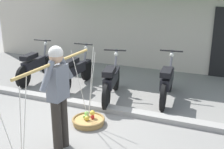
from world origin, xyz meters
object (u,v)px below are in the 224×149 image
Objects in this scene: fruit_vendor at (58,92)px; motorcycle_second_in_row at (75,71)px; fruit_basket_left_side at (88,120)px; motorcycle_third_in_row at (111,81)px; motorcycle_end_of_row at (167,82)px; motorcycle_nearest_shop at (35,65)px.

fruit_vendor is 2.93m from motorcycle_second_in_row.
fruit_basket_left_side is 0.80× the size of motorcycle_second_in_row.
motorcycle_third_in_row is 0.99× the size of motorcycle_end_of_row.
motorcycle_nearest_shop is at bearing 170.36° from motorcycle_third_in_row.
motorcycle_second_in_row is (1.32, -0.06, 0.00)m from motorcycle_nearest_shop.
fruit_basket_left_side reaches higher than motorcycle_third_in_row.
motorcycle_second_in_row is at bearing 162.57° from motorcycle_third_in_row.
motorcycle_third_in_row is at bearing -9.64° from motorcycle_nearest_shop.
fruit_vendor is 1.27× the size of fruit_basket_left_side.
fruit_vendor reaches higher than motorcycle_second_in_row.
motorcycle_third_in_row is at bearing -160.02° from motorcycle_end_of_row.
motorcycle_nearest_shop is 2.51m from motorcycle_third_in_row.
fruit_basket_left_side reaches higher than motorcycle_second_in_row.
motorcycle_nearest_shop is (-2.56, 1.74, 0.38)m from fruit_basket_left_side.
motorcycle_second_in_row is at bearing 126.54° from fruit_basket_left_side.
motorcycle_second_in_row is at bearing -2.46° from motorcycle_nearest_shop.
motorcycle_end_of_row is at bearing 0.24° from motorcycle_nearest_shop.
fruit_vendor reaches higher than motorcycle_third_in_row.
fruit_vendor is 1.01× the size of motorcycle_end_of_row.
fruit_basket_left_side is at bearing -122.55° from motorcycle_end_of_row.
motorcycle_nearest_shop and motorcycle_end_of_row have the same top height.
fruit_basket_left_side is 2.11m from motorcycle_end_of_row.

